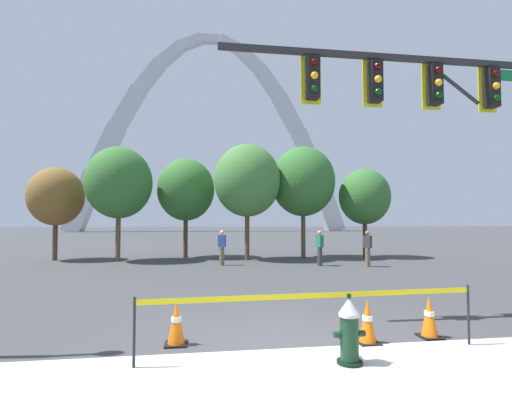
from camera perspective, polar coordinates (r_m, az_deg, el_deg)
ground_plane at (r=6.39m, az=4.66°, el=-20.96°), size 240.00×240.00×0.00m
fire_hydrant at (r=5.75m, az=14.07°, el=-18.17°), size 0.46×0.48×0.99m
caution_tape_barrier at (r=5.92m, az=9.10°, el=-15.70°), size 5.30×0.26×0.98m
traffic_cone_by_hydrant at (r=6.53m, az=-12.11°, el=-17.23°), size 0.36×0.36×0.73m
traffic_cone_mid_sidewalk at (r=6.73m, az=16.71°, el=-16.73°), size 0.36×0.36×0.73m
traffic_cone_curb_edge at (r=7.42m, az=25.02°, el=-15.24°), size 0.36×0.36×0.73m
traffic_signal_gantry at (r=9.58m, az=27.92°, el=12.18°), size 7.82×0.44×6.00m
monument_arch at (r=73.41m, az=-6.98°, el=9.48°), size 53.09×3.24×38.96m
tree_far_left at (r=21.82m, az=-28.31°, el=1.14°), size 2.74×2.74×4.80m
tree_left_mid at (r=20.04m, az=-20.28°, el=3.22°), size 3.30×3.30×5.78m
tree_center_left at (r=20.97m, az=-10.69°, el=2.31°), size 3.13×3.13×5.48m
tree_center_right at (r=19.44m, az=-1.36°, el=3.76°), size 3.45×3.45×6.03m
tree_right_mid at (r=20.70m, az=7.21°, el=3.59°), size 3.50×3.50×6.13m
tree_far_right at (r=21.58m, az=16.29°, el=1.22°), size 2.82×2.82×4.93m
pedestrian_walking_left at (r=17.28m, az=16.73°, el=-6.36°), size 0.36×0.39×1.59m
pedestrian_standing_center at (r=17.15m, az=9.74°, el=-6.45°), size 0.29×0.38×1.59m
pedestrian_walking_right at (r=17.15m, az=-5.25°, el=-6.48°), size 0.39×0.30×1.59m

